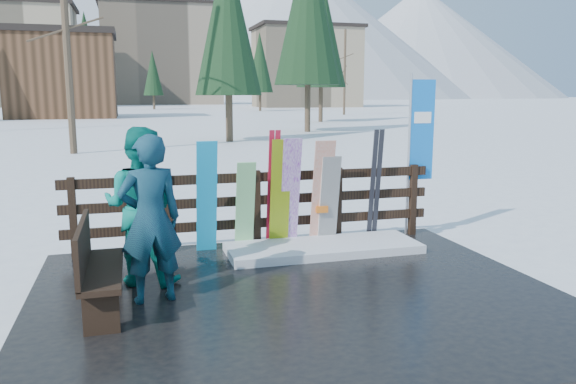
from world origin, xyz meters
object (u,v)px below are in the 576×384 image
object	(u,v)px
snowboard_5	(322,193)
snowboard_1	(245,206)
snowboard_4	(329,200)
rental_flag	(419,136)
snowboard_2	(280,194)
snowboard_3	(290,193)
bench	(95,265)
person_back	(141,206)
snowboard_0	(207,198)
person_front	(150,219)

from	to	relation	value
snowboard_5	snowboard_1	bearing A→B (deg)	180.00
snowboard_4	rental_flag	distance (m)	1.88
snowboard_2	snowboard_3	world-z (taller)	snowboard_3
bench	rental_flag	size ratio (longest dim) A/B	0.58
person_back	snowboard_0	bearing A→B (deg)	-108.55
snowboard_3	snowboard_5	size ratio (longest dim) A/B	1.03
snowboard_4	snowboard_0	bearing A→B (deg)	180.00
person_front	snowboard_1	bearing A→B (deg)	-138.36
bench	snowboard_4	xyz separation A→B (m)	(3.28, 1.90, 0.17)
snowboard_5	snowboard_0	bearing A→B (deg)	180.00
rental_flag	snowboard_1	bearing A→B (deg)	-174.71
snowboard_1	person_back	distance (m)	1.84
snowboard_1	person_front	world-z (taller)	person_front
snowboard_3	snowboard_4	world-z (taller)	snowboard_3
snowboard_2	snowboard_4	xyz separation A→B (m)	(0.77, 0.00, -0.13)
rental_flag	person_front	distance (m)	4.79
snowboard_3	person_back	size ratio (longest dim) A/B	0.88
snowboard_0	rental_flag	xyz separation A→B (m)	(3.47, 0.27, 0.79)
snowboard_2	rental_flag	xyz separation A→B (m)	(2.38, 0.27, 0.79)
snowboard_0	bench	bearing A→B (deg)	-126.86
snowboard_5	person_front	distance (m)	3.10
snowboard_1	snowboard_3	world-z (taller)	snowboard_3
person_front	snowboard_3	bearing A→B (deg)	-149.74
bench	rental_flag	bearing A→B (deg)	23.94
snowboard_0	snowboard_5	world-z (taller)	snowboard_0
bench	snowboard_3	bearing A→B (deg)	35.53
snowboard_0	person_back	size ratio (longest dim) A/B	0.88
snowboard_4	rental_flag	bearing A→B (deg)	9.49
snowboard_5	person_front	bearing A→B (deg)	-146.20
snowboard_4	person_front	bearing A→B (deg)	-147.33
snowboard_1	snowboard_3	size ratio (longest dim) A/B	0.81
snowboard_0	person_front	size ratio (longest dim) A/B	0.90
snowboard_0	snowboard_3	bearing A→B (deg)	-0.00
bench	snowboard_5	size ratio (longest dim) A/B	0.92
rental_flag	snowboard_0	bearing A→B (deg)	-175.55
bench	snowboard_4	distance (m)	3.80
snowboard_5	person_back	bearing A→B (deg)	-158.39
snowboard_3	person_back	bearing A→B (deg)	-154.00
snowboard_4	snowboard_2	bearing A→B (deg)	180.00
snowboard_3	bench	bearing A→B (deg)	-144.47
person_front	person_back	bearing A→B (deg)	-92.02
snowboard_2	snowboard_3	size ratio (longest dim) A/B	0.99
bench	snowboard_1	size ratio (longest dim) A/B	1.11
snowboard_5	rental_flag	bearing A→B (deg)	8.87
snowboard_1	snowboard_4	distance (m)	1.30
snowboard_0	snowboard_2	world-z (taller)	snowboard_0
snowboard_2	person_back	xyz separation A→B (m)	(-2.01, -1.06, 0.13)
bench	snowboard_3	xyz separation A→B (m)	(2.67, 1.90, 0.31)
snowboard_3	rental_flag	size ratio (longest dim) A/B	0.64
snowboard_4	rental_flag	xyz separation A→B (m)	(1.61, 0.27, 0.92)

